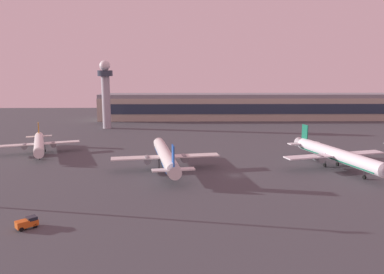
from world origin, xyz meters
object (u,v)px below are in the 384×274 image
at_px(control_tower, 106,89).
at_px(airplane_terminal_side, 336,155).
at_px(airplane_taxiway_distant, 166,156).
at_px(baggage_tractor, 27,223).
at_px(airplane_mid_apron, 39,144).

bearing_deg(control_tower, airplane_terminal_side, -43.39).
height_order(airplane_taxiway_distant, baggage_tractor, airplane_taxiway_distant).
relative_size(airplane_taxiway_distant, airplane_terminal_side, 0.99).
bearing_deg(control_tower, baggage_tractor, -85.20).
height_order(control_tower, airplane_taxiway_distant, control_tower).
relative_size(airplane_taxiway_distant, airplane_mid_apron, 1.20).
bearing_deg(airplane_taxiway_distant, control_tower, 103.11).
xyz_separation_m(airplane_mid_apron, baggage_tractor, (24.15, -70.17, -2.55)).
relative_size(airplane_terminal_side, baggage_tractor, 10.18).
bearing_deg(airplane_taxiway_distant, airplane_terminal_side, -9.32).
xyz_separation_m(airplane_terminal_side, baggage_tractor, (-80.56, -46.32, -3.25)).
height_order(airplane_taxiway_distant, airplane_mid_apron, airplane_taxiway_distant).
xyz_separation_m(control_tower, baggage_tractor, (11.17, -133.02, -19.98)).
xyz_separation_m(airplane_terminal_side, airplane_mid_apron, (-104.71, 23.85, -0.70)).
bearing_deg(control_tower, airplane_taxiway_distant, -67.19).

